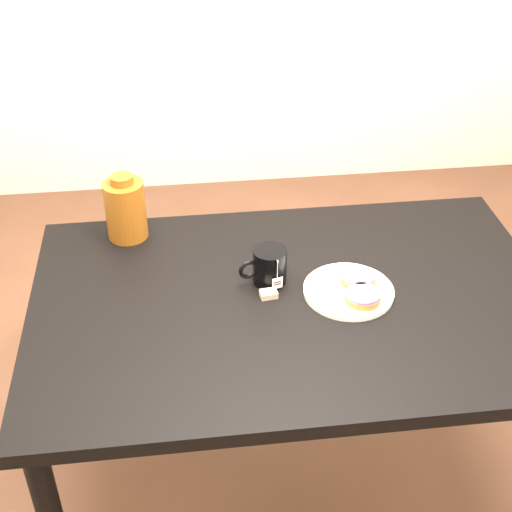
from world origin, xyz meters
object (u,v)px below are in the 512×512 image
object	(u,v)px
table	(293,321)
bagel_package	(125,209)
teabag_pouch	(269,294)
bagel_back	(358,278)
plate	(349,290)
mug	(269,266)
bagel_front	(363,297)

from	to	relation	value
table	bagel_package	distance (m)	0.60
table	teabag_pouch	bearing A→B (deg)	170.27
bagel_back	bagel_package	bearing A→B (deg)	152.23
plate	teabag_pouch	size ratio (longest dim) A/B	5.40
mug	plate	bearing A→B (deg)	-36.58
bagel_back	bagel_package	size ratio (longest dim) A/B	0.57
bagel_back	mug	size ratio (longest dim) A/B	0.79
mug	bagel_package	bearing A→B (deg)	128.57
mug	bagel_front	bearing A→B (deg)	-45.28
bagel_back	table	bearing A→B (deg)	-171.08
table	mug	distance (m)	0.17
table	plate	bearing A→B (deg)	0.34
plate	mug	world-z (taller)	mug
bagel_back	bagel_package	xyz separation A→B (m)	(-0.62, 0.33, 0.07)
plate	bagel_package	world-z (taller)	bagel_package
plate	teabag_pouch	distance (m)	0.22
bagel_package	mug	bearing A→B (deg)	-35.68
plate	bagel_package	distance (m)	0.70
bagel_front	teabag_pouch	xyz separation A→B (m)	(-0.24, 0.06, -0.02)
table	bagel_front	bearing A→B (deg)	-16.47
mug	teabag_pouch	distance (m)	0.08
bagel_front	mug	world-z (taller)	mug
bagel_back	bagel_front	world-z (taller)	same
bagel_front	table	bearing A→B (deg)	163.53
table	bagel_back	size ratio (longest dim) A/B	12.12
bagel_front	bagel_package	size ratio (longest dim) A/B	0.63
bagel_package	bagel_back	bearing A→B (deg)	-27.77
plate	bagel_front	size ratio (longest dim) A/B	1.90
teabag_pouch	table	bearing A→B (deg)	-9.73
plate	mug	xyz separation A→B (m)	(-0.21, 0.08, 0.04)
teabag_pouch	bagel_package	world-z (taller)	bagel_package
table	mug	world-z (taller)	mug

